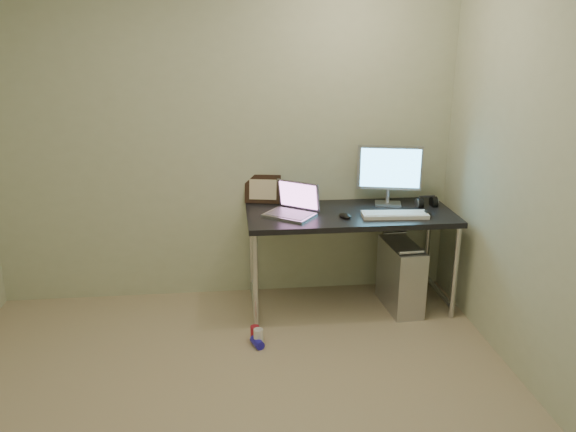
# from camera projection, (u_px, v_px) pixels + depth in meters

# --- Properties ---
(wall_back) EXTENTS (3.50, 0.02, 2.50)m
(wall_back) POSITION_uv_depth(u_px,v_px,m) (224.00, 139.00, 4.21)
(wall_back) COLOR beige
(wall_back) RESTS_ON ground
(desk) EXTENTS (1.52, 0.67, 0.75)m
(desk) POSITION_uv_depth(u_px,v_px,m) (350.00, 223.00, 4.16)
(desk) COLOR black
(desk) RESTS_ON ground
(tower_computer) EXTENTS (0.25, 0.50, 0.54)m
(tower_computer) POSITION_uv_depth(u_px,v_px,m) (401.00, 276.00, 4.25)
(tower_computer) COLOR silver
(tower_computer) RESTS_ON ground
(cable_a) EXTENTS (0.01, 0.16, 0.69)m
(cable_a) POSITION_uv_depth(u_px,v_px,m) (382.00, 241.00, 4.55)
(cable_a) COLOR black
(cable_a) RESTS_ON ground
(cable_b) EXTENTS (0.02, 0.11, 0.71)m
(cable_b) POSITION_uv_depth(u_px,v_px,m) (394.00, 244.00, 4.55)
(cable_b) COLOR black
(cable_b) RESTS_ON ground
(can_red) EXTENTS (0.07, 0.07, 0.11)m
(can_red) POSITION_uv_depth(u_px,v_px,m) (255.00, 334.00, 3.83)
(can_red) COLOR #B31A2D
(can_red) RESTS_ON ground
(can_white) EXTENTS (0.08, 0.08, 0.12)m
(can_white) POSITION_uv_depth(u_px,v_px,m) (258.00, 337.00, 3.77)
(can_white) COLOR white
(can_white) RESTS_ON ground
(can_blue) EXTENTS (0.10, 0.13, 0.06)m
(can_blue) POSITION_uv_depth(u_px,v_px,m) (257.00, 342.00, 3.76)
(can_blue) COLOR #251DC6
(can_blue) RESTS_ON ground
(laptop) EXTENTS (0.43, 0.42, 0.23)m
(laptop) POSITION_uv_depth(u_px,v_px,m) (293.00, 207.00, 4.07)
(laptop) COLOR #B9B8C0
(laptop) RESTS_ON desk
(monitor) EXTENTS (0.48, 0.18, 0.46)m
(monitor) POSITION_uv_depth(u_px,v_px,m) (390.00, 171.00, 4.24)
(monitor) COLOR #B9B8C0
(monitor) RESTS_ON desk
(keyboard) EXTENTS (0.48, 0.19, 0.03)m
(keyboard) POSITION_uv_depth(u_px,v_px,m) (395.00, 215.00, 4.03)
(keyboard) COLOR white
(keyboard) RESTS_ON desk
(mouse_right) EXTENTS (0.09, 0.13, 0.04)m
(mouse_right) POSITION_uv_depth(u_px,v_px,m) (426.00, 213.00, 4.06)
(mouse_right) COLOR black
(mouse_right) RESTS_ON desk
(mouse_left) EXTENTS (0.11, 0.14, 0.04)m
(mouse_left) POSITION_uv_depth(u_px,v_px,m) (345.00, 215.00, 4.01)
(mouse_left) COLOR black
(mouse_left) RESTS_ON desk
(headphones) EXTENTS (0.16, 0.10, 0.10)m
(headphones) POSITION_uv_depth(u_px,v_px,m) (427.00, 203.00, 4.27)
(headphones) COLOR black
(headphones) RESTS_ON desk
(picture_frame) EXTENTS (0.29, 0.13, 0.22)m
(picture_frame) POSITION_uv_depth(u_px,v_px,m) (263.00, 189.00, 4.33)
(picture_frame) COLOR black
(picture_frame) RESTS_ON desk
(webcam) EXTENTS (0.05, 0.04, 0.13)m
(webcam) POSITION_uv_depth(u_px,v_px,m) (285.00, 192.00, 4.32)
(webcam) COLOR silver
(webcam) RESTS_ON desk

